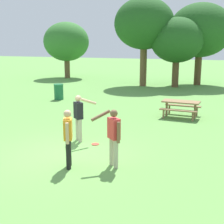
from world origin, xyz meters
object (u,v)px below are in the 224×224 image
(person_thrower, at_px, (79,115))
(tree_broad_center, at_px, (144,24))
(picnic_table_near, at_px, (181,105))
(person_bystander, at_px, (68,135))
(tree_far_right, at_px, (177,40))
(trash_can_beside_table, at_px, (59,92))
(tree_tall_left, at_px, (66,42))
(frisbee, at_px, (95,144))
(tree_slender_mid, at_px, (200,31))
(person_catcher, at_px, (113,134))

(person_thrower, relative_size, tree_broad_center, 0.24)
(picnic_table_near, bearing_deg, person_bystander, -104.61)
(person_bystander, bearing_deg, person_thrower, 111.01)
(picnic_table_near, relative_size, tree_far_right, 0.32)
(tree_broad_center, bearing_deg, trash_can_beside_table, -110.71)
(tree_tall_left, bearing_deg, tree_broad_center, -18.29)
(person_thrower, xyz_separation_m, tree_broad_center, (-2.01, 14.84, 3.92))
(frisbee, height_order, tree_far_right, tree_far_right)
(picnic_table_near, distance_m, tree_broad_center, 11.77)
(person_thrower, distance_m, tree_slender_mid, 17.59)
(person_thrower, relative_size, tree_slender_mid, 0.25)
(person_bystander, bearing_deg, tree_slender_mid, 86.47)
(tree_tall_left, xyz_separation_m, tree_slender_mid, (12.82, -0.62, 0.86))
(frisbee, xyz_separation_m, tree_far_right, (-0.13, 15.20, 3.60))
(tree_tall_left, relative_size, tree_broad_center, 0.79)
(person_thrower, xyz_separation_m, person_catcher, (1.98, -1.70, 0.00))
(person_thrower, distance_m, person_bystander, 2.36)
(tree_broad_center, relative_size, tree_far_right, 1.29)
(frisbee, distance_m, tree_tall_left, 21.56)
(person_thrower, height_order, tree_far_right, tree_far_right)
(person_catcher, xyz_separation_m, tree_slender_mid, (0.06, 18.83, 3.45))
(person_bystander, relative_size, tree_far_right, 0.31)
(person_catcher, height_order, frisbee, person_catcher)
(person_bystander, bearing_deg, picnic_table_near, 75.39)
(trash_can_beside_table, relative_size, tree_broad_center, 0.14)
(tree_broad_center, bearing_deg, person_catcher, -76.43)
(tree_tall_left, bearing_deg, frisbee, -57.32)
(trash_can_beside_table, relative_size, tree_far_right, 0.18)
(frisbee, relative_size, tree_slender_mid, 0.04)
(person_catcher, relative_size, tree_broad_center, 0.24)
(trash_can_beside_table, bearing_deg, person_bystander, -56.86)
(person_catcher, distance_m, person_bystander, 1.24)
(person_thrower, height_order, person_bystander, same)
(person_bystander, xyz_separation_m, trash_can_beside_table, (-5.89, 9.03, -0.46))
(person_thrower, relative_size, trash_can_beside_table, 1.71)
(frisbee, distance_m, trash_can_beside_table, 9.05)
(person_bystander, height_order, frisbee, person_bystander)
(person_bystander, xyz_separation_m, tree_slender_mid, (1.19, 19.33, 3.47))
(tree_tall_left, distance_m, tree_broad_center, 9.33)
(trash_can_beside_table, height_order, tree_slender_mid, tree_slender_mid)
(frisbee, xyz_separation_m, tree_broad_center, (-2.71, 15.00, 4.86))
(person_catcher, distance_m, picnic_table_near, 6.72)
(person_bystander, distance_m, picnic_table_near, 7.42)
(trash_can_beside_table, relative_size, tree_tall_left, 0.18)
(tree_broad_center, bearing_deg, tree_slender_mid, 29.35)
(picnic_table_near, bearing_deg, person_thrower, -118.71)
(person_catcher, distance_m, tree_far_right, 17.01)
(person_thrower, height_order, person_catcher, same)
(trash_can_beside_table, bearing_deg, frisbee, -50.53)
(tree_broad_center, bearing_deg, person_thrower, -82.28)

